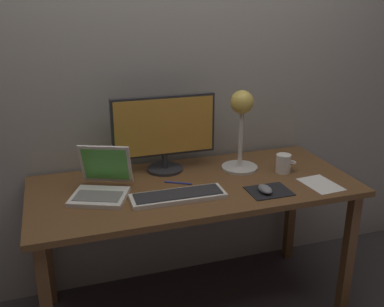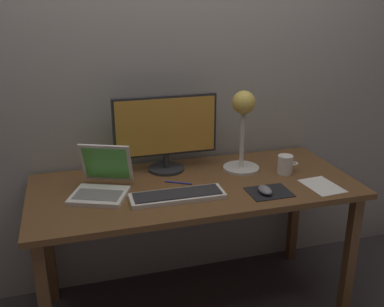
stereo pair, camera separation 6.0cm
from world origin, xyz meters
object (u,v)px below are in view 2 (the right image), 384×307
at_px(monitor, 166,130).
at_px(desk_lamp, 243,120).
at_px(mouse, 265,190).
at_px(keyboard_main, 177,196).
at_px(coffee_mug, 285,164).
at_px(pen, 179,183).
at_px(laptop, 102,180).

height_order(monitor, desk_lamp, desk_lamp).
relative_size(monitor, mouse, 5.66).
bearing_deg(keyboard_main, coffee_mug, 12.24).
xyz_separation_m(mouse, pen, (-0.36, 0.23, -0.02)).
relative_size(keyboard_main, coffee_mug, 3.90).
bearing_deg(desk_lamp, mouse, -91.70).
xyz_separation_m(desk_lamp, mouse, (-0.01, -0.32, -0.25)).
relative_size(desk_lamp, coffee_mug, 3.77).
relative_size(monitor, keyboard_main, 1.23).
bearing_deg(coffee_mug, monitor, 159.66).
xyz_separation_m(monitor, laptop, (-0.35, -0.19, -0.16)).
height_order(keyboard_main, pen, keyboard_main).
distance_m(monitor, mouse, 0.60).
distance_m(monitor, coffee_mug, 0.65).
height_order(desk_lamp, coffee_mug, desk_lamp).
distance_m(desk_lamp, pen, 0.47).
bearing_deg(coffee_mug, desk_lamp, 150.35).
height_order(monitor, keyboard_main, monitor).
relative_size(monitor, pen, 3.88).
distance_m(desk_lamp, coffee_mug, 0.32).
distance_m(laptop, mouse, 0.77).
relative_size(keyboard_main, mouse, 4.60).
distance_m(mouse, pen, 0.43).
bearing_deg(pen, laptop, 179.37).
height_order(desk_lamp, pen, desk_lamp).
bearing_deg(mouse, coffee_mug, 44.60).
bearing_deg(keyboard_main, pen, 73.48).
bearing_deg(pen, desk_lamp, 13.41).
distance_m(mouse, coffee_mug, 0.30).
distance_m(keyboard_main, pen, 0.17).
relative_size(keyboard_main, desk_lamp, 1.03).
relative_size(monitor, coffee_mug, 4.79).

